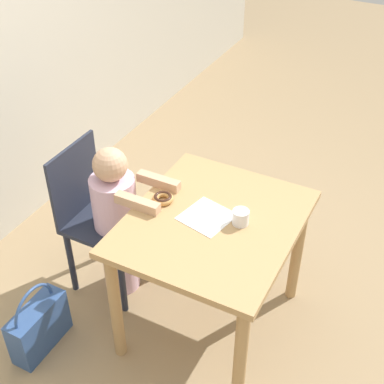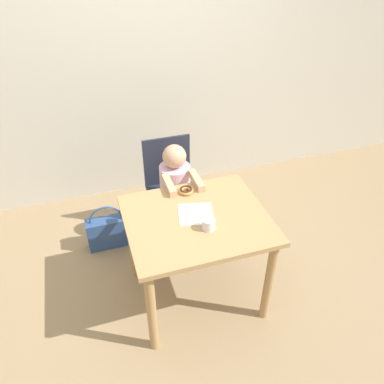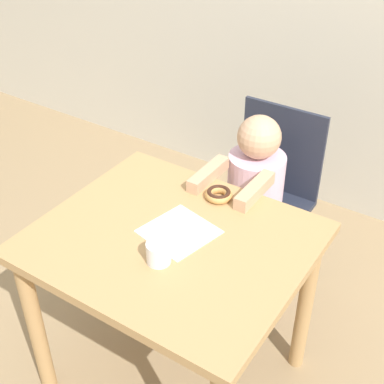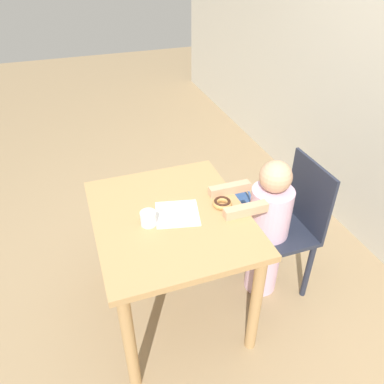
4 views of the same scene
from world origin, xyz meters
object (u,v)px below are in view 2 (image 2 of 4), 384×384
at_px(handbag, 108,231).
at_px(child_figure, 176,197).
at_px(chair, 172,190).
at_px(donut, 186,190).
at_px(cup, 209,224).

bearing_deg(handbag, child_figure, -13.92).
relative_size(chair, donut, 8.61).
xyz_separation_m(donut, cup, (0.02, -0.40, 0.02)).
distance_m(chair, cup, 0.88).
relative_size(child_figure, cup, 11.92).
relative_size(chair, handbag, 2.14).
xyz_separation_m(handbag, cup, (0.58, -0.84, 0.62)).
xyz_separation_m(chair, child_figure, (-0.00, -0.12, 0.01)).
relative_size(donut, handbag, 0.25).
height_order(donut, handbag, donut).
bearing_deg(donut, chair, 89.58).
xyz_separation_m(chair, cup, (0.02, -0.82, 0.31)).
bearing_deg(handbag, cup, -55.47).
distance_m(child_figure, donut, 0.40).
bearing_deg(cup, handbag, 124.53).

